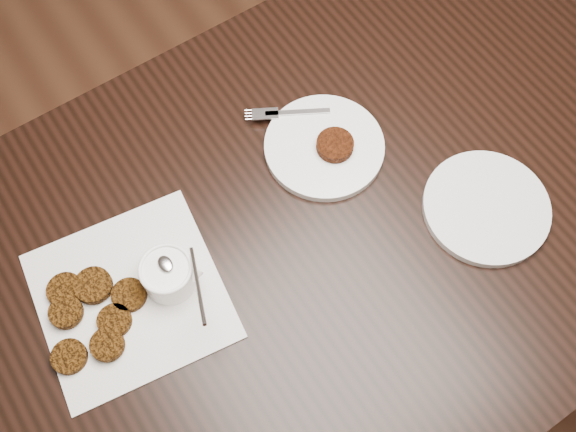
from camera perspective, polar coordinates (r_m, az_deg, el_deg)
The scene contains 7 objects.
floor at distance 1.87m, azimuth 4.73°, elevation -9.68°, with size 4.00×4.00×0.00m, color #512E1B.
table at distance 1.54m, azimuth 6.31°, elevation -3.86°, with size 1.47×0.95×0.75m, color black.
napkin at distance 1.13m, azimuth -13.26°, elevation -6.62°, with size 0.29×0.29×0.00m, color white.
sauce_ramekin at distance 1.07m, azimuth -10.42°, elevation -4.35°, with size 0.11×0.11×0.12m, color white, non-canonical shape.
patty_cluster at distance 1.13m, azimuth -16.57°, elevation -8.11°, with size 0.20×0.20×0.02m, color #68390D, non-canonical shape.
plate_with_patty at distance 1.21m, azimuth 3.12°, elevation 6.10°, with size 0.22×0.22×0.03m, color white, non-canonical shape.
plate_empty at distance 1.21m, azimuth 16.51°, elevation 0.70°, with size 0.22×0.22×0.02m, color silver.
Camera 1 is at (-0.40, -0.33, 1.80)m, focal length 41.80 mm.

